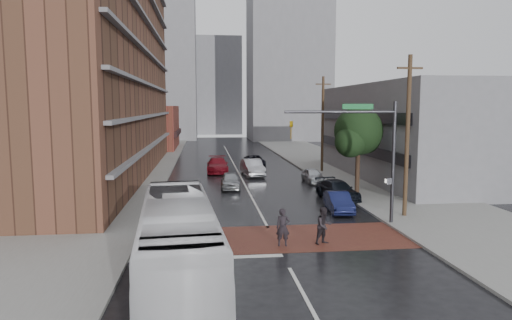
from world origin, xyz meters
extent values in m
plane|color=black|center=(0.00, 0.00, 0.00)|extent=(160.00, 160.00, 0.00)
cube|color=brown|center=(0.00, 0.50, 0.01)|extent=(14.00, 5.00, 0.02)
cube|color=gray|center=(-11.50, 25.00, 0.07)|extent=(9.00, 90.00, 0.15)
cube|color=gray|center=(11.50, 25.00, 0.07)|extent=(9.00, 90.00, 0.15)
cube|color=brown|center=(-14.00, 24.00, 14.00)|extent=(10.00, 44.00, 28.00)
cube|color=maroon|center=(-12.00, 54.00, 3.50)|extent=(8.00, 16.00, 7.00)
cube|color=slate|center=(16.50, 20.00, 4.50)|extent=(11.00, 26.00, 9.00)
cube|color=slate|center=(-14.00, 78.00, 16.00)|extent=(18.00, 16.00, 32.00)
cube|color=slate|center=(14.00, 72.00, 18.00)|extent=(16.00, 14.00, 36.00)
cube|color=slate|center=(0.00, 95.00, 12.00)|extent=(12.00, 10.00, 24.00)
cylinder|color=#332319|center=(8.50, 12.00, 2.00)|extent=(0.36, 0.36, 4.00)
sphere|color=black|center=(8.50, 12.00, 5.00)|extent=(3.80, 3.80, 3.80)
sphere|color=black|center=(7.60, 11.20, 4.20)|extent=(2.40, 2.40, 2.40)
sphere|color=black|center=(9.30, 12.80, 4.40)|extent=(2.60, 2.60, 2.60)
cylinder|color=#2D2D33|center=(7.30, 2.50, 3.60)|extent=(0.20, 0.20, 7.20)
cylinder|color=#2D2D33|center=(4.10, 2.50, 6.60)|extent=(6.40, 0.16, 0.16)
imported|color=gold|center=(1.30, 2.50, 5.60)|extent=(0.20, 0.16, 1.00)
cube|color=#0C5926|center=(5.10, 2.50, 6.90)|extent=(1.80, 0.05, 0.30)
cube|color=#2D2D33|center=(7.05, 2.50, 2.60)|extent=(0.30, 0.30, 0.35)
cylinder|color=#473321|center=(8.80, 4.00, 5.00)|extent=(0.26, 0.26, 10.00)
cube|color=#473321|center=(8.80, 4.00, 9.20)|extent=(1.60, 0.12, 0.12)
cylinder|color=#473321|center=(8.80, 24.00, 5.00)|extent=(0.26, 0.26, 10.00)
cube|color=#473321|center=(8.80, 24.00, 9.20)|extent=(1.60, 0.12, 0.12)
imported|color=silver|center=(-4.64, -4.95, 1.66)|extent=(3.72, 12.12, 3.32)
imported|color=black|center=(0.26, -0.86, 0.94)|extent=(0.71, 0.48, 1.89)
imported|color=black|center=(2.38, -0.76, 0.94)|extent=(1.13, 1.03, 1.89)
imported|color=#929599|center=(-1.38, 15.50, 0.68)|extent=(1.77, 4.08, 1.37)
imported|color=#B9BAC2|center=(1.24, 22.34, 0.83)|extent=(2.24, 5.16, 1.65)
imported|color=maroon|center=(-2.17, 25.13, 0.78)|extent=(2.29, 5.44, 1.57)
imported|color=black|center=(2.26, 29.50, 0.65)|extent=(2.22, 4.71, 1.30)
imported|color=#12173F|center=(5.20, 6.08, 0.65)|extent=(1.69, 4.05, 1.30)
imported|color=black|center=(6.30, 10.00, 0.70)|extent=(2.72, 5.06, 1.39)
imported|color=#B4B7BC|center=(6.30, 17.72, 0.64)|extent=(1.67, 3.83, 1.28)
camera|label=1|loc=(-3.60, -22.58, 6.90)|focal=32.00mm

